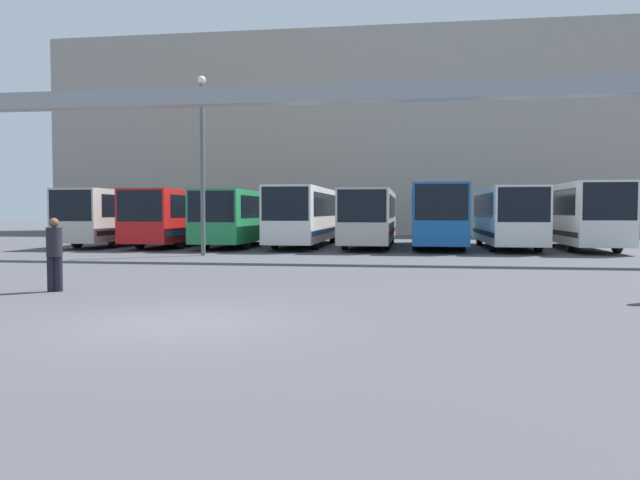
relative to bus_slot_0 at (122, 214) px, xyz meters
name	(u,v)px	position (x,y,z in m)	size (l,w,h in m)	color
ground_plane	(177,323)	(12.56, -23.80, -1.79)	(200.00, 200.00, 0.00)	#47474C
building_backdrop	(367,139)	(12.56, 22.70, 6.66)	(54.23, 12.00, 16.90)	gray
overhead_gantry	(311,111)	(12.56, -9.11, 4.21)	(34.60, 0.80, 7.01)	gray
bus_slot_0	(122,214)	(0.00, 0.00, 0.00)	(2.46, 11.22, 3.11)	beige
bus_slot_1	(181,214)	(3.59, -0.12, -0.02)	(2.53, 10.98, 3.08)	red
bus_slot_2	(241,215)	(7.18, -0.34, -0.04)	(2.53, 10.53, 3.03)	#268C4C
bus_slot_3	(306,213)	(10.76, 0.40, 0.06)	(2.46, 12.02, 3.20)	silver
bus_slot_4	(370,215)	(14.35, 0.56, -0.03)	(2.48, 12.35, 3.05)	beige
bus_slot_5	(436,212)	(17.94, -0.09, 0.10)	(2.61, 11.03, 3.28)	#1959A5
bus_slot_6	(507,214)	(21.53, -0.53, 0.01)	(2.48, 10.16, 3.12)	silver
bus_slot_7	(577,212)	(25.11, -0.19, 0.11)	(2.49, 10.83, 3.31)	silver
pedestrian_near_right	(54,252)	(8.02, -20.11, -0.84)	(0.37, 0.37, 1.79)	black
lamp_post	(202,158)	(7.52, -7.75, 2.49)	(0.36, 0.36, 7.84)	#595B60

